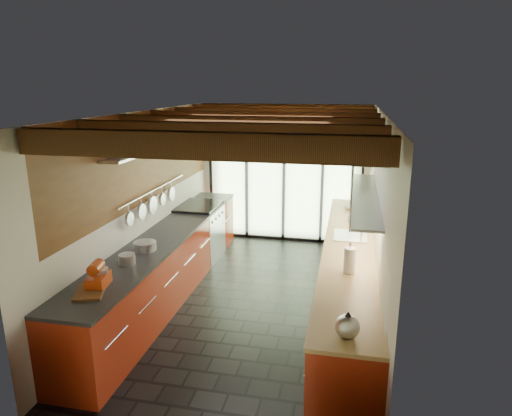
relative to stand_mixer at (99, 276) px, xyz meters
name	(u,v)px	position (x,y,z in m)	size (l,w,h in m)	color
ground	(254,301)	(1.27, 1.78, -1.03)	(5.50, 5.50, 0.00)	black
room_shell	(254,186)	(1.27, 1.78, 0.62)	(5.50, 5.50, 5.50)	silver
ceiling_beams	(260,122)	(1.27, 2.16, 1.43)	(3.14, 5.06, 4.90)	#593316
glass_door	(284,155)	(1.27, 4.47, 0.63)	(2.95, 0.10, 2.90)	#C6EAAD
left_counter	(168,264)	(-0.01, 1.78, -0.57)	(0.68, 5.00, 0.92)	#9A2712
range_stove	(200,232)	(-0.01, 3.23, -0.56)	(0.66, 0.90, 0.97)	silver
right_counter	(348,279)	(2.54, 1.78, -0.57)	(0.68, 5.00, 0.92)	#9A2712
sink_assembly	(351,234)	(2.56, 2.18, -0.07)	(0.45, 0.52, 0.43)	silver
upper_cabinets_right	(366,172)	(2.70, 2.08, 0.82)	(0.34, 3.00, 3.00)	silver
left_wall_fixtures	(155,166)	(-0.20, 1.96, 0.81)	(0.28, 2.60, 0.96)	silver
stand_mixer	(99,276)	(0.00, 0.00, 0.00)	(0.23, 0.34, 0.29)	#BA370E
pot_large	(127,259)	(0.00, 0.62, -0.05)	(0.19, 0.19, 0.12)	silver
pot_small	(145,246)	(0.00, 1.09, -0.06)	(0.28, 0.28, 0.11)	silver
cutting_board	(90,292)	(0.00, -0.18, -0.10)	(0.27, 0.37, 0.03)	brown
kettle	(348,325)	(2.54, -0.47, -0.01)	(0.25, 0.28, 0.24)	silver
paper_towel	(350,260)	(2.54, 0.89, 0.03)	(0.17, 0.17, 0.35)	white
soap_bottle	(351,217)	(2.54, 2.85, -0.03)	(0.08, 0.08, 0.17)	silver
bowl	(351,208)	(2.54, 3.60, -0.08)	(0.25, 0.25, 0.06)	silver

